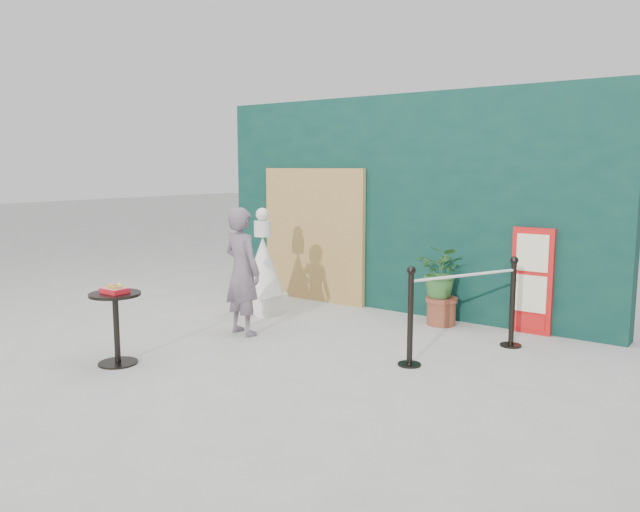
# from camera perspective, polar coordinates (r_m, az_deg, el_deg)

# --- Properties ---
(ground) EXTENTS (60.00, 60.00, 0.00)m
(ground) POSITION_cam_1_polar(r_m,az_deg,el_deg) (6.54, -6.34, -9.94)
(ground) COLOR #ADAAA5
(ground) RESTS_ON ground
(back_wall) EXTENTS (6.00, 0.30, 3.00)m
(back_wall) POSITION_cam_1_polar(r_m,az_deg,el_deg) (8.80, 7.56, 4.69)
(back_wall) COLOR #092A27
(back_wall) RESTS_ON ground
(bamboo_fence) EXTENTS (1.80, 0.08, 2.00)m
(bamboo_fence) POSITION_cam_1_polar(r_m,az_deg,el_deg) (9.43, -0.60, 1.94)
(bamboo_fence) COLOR tan
(bamboo_fence) RESTS_ON ground
(woman) EXTENTS (0.61, 0.45, 1.55)m
(woman) POSITION_cam_1_polar(r_m,az_deg,el_deg) (7.57, -7.13, -1.40)
(woman) COLOR #63545C
(woman) RESTS_ON ground
(menu_board) EXTENTS (0.50, 0.07, 1.30)m
(menu_board) POSITION_cam_1_polar(r_m,az_deg,el_deg) (7.98, 18.80, -2.19)
(menu_board) COLOR red
(menu_board) RESTS_ON ground
(statue) EXTENTS (0.57, 0.57, 1.47)m
(statue) POSITION_cam_1_polar(r_m,az_deg,el_deg) (8.67, -5.23, -1.32)
(statue) COLOR white
(statue) RESTS_ON ground
(cafe_table) EXTENTS (0.52, 0.52, 0.75)m
(cafe_table) POSITION_cam_1_polar(r_m,az_deg,el_deg) (6.75, -18.16, -5.32)
(cafe_table) COLOR black
(cafe_table) RESTS_ON ground
(food_basket) EXTENTS (0.26, 0.19, 0.11)m
(food_basket) POSITION_cam_1_polar(r_m,az_deg,el_deg) (6.69, -18.24, -2.91)
(food_basket) COLOR red
(food_basket) RESTS_ON cafe_table
(planter) EXTENTS (0.61, 0.53, 1.03)m
(planter) POSITION_cam_1_polar(r_m,az_deg,el_deg) (8.13, 11.11, -2.08)
(planter) COLOR brown
(planter) RESTS_ON ground
(stanchion_barrier) EXTENTS (0.84, 1.54, 1.03)m
(stanchion_barrier) POSITION_cam_1_polar(r_m,az_deg,el_deg) (6.88, 13.03, -4.89)
(stanchion_barrier) COLOR black
(stanchion_barrier) RESTS_ON ground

